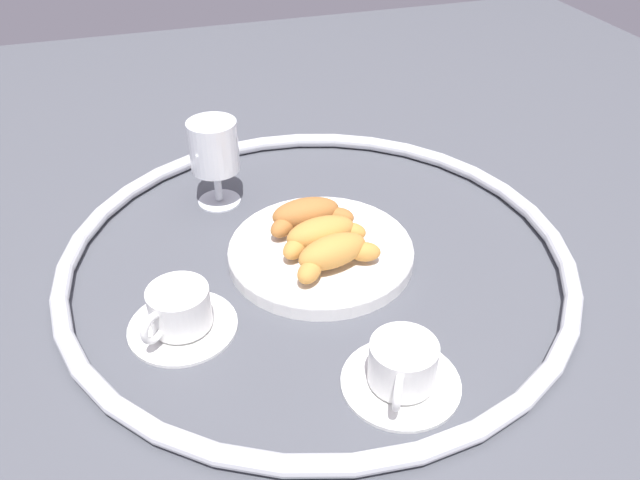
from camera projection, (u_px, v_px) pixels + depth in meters
name	position (u px, v px, depth m)	size (l,w,h in m)	color
ground_plane	(317.00, 259.00, 0.90)	(2.20, 2.20, 0.00)	#4C4F56
table_chrome_rim	(317.00, 253.00, 0.90)	(0.72, 0.72, 0.02)	silver
pastry_plate	(320.00, 250.00, 0.90)	(0.26, 0.26, 0.02)	white
croissant_large	(309.00, 214.00, 0.92)	(0.14, 0.06, 0.04)	#AD6B33
croissant_small	(321.00, 233.00, 0.88)	(0.14, 0.07, 0.04)	#CC893D
croissant_extra	(334.00, 254.00, 0.84)	(0.13, 0.08, 0.04)	#CC893D
coffee_cup_near	(402.00, 369.00, 0.70)	(0.14, 0.14, 0.06)	white
coffee_cup_far	(180.00, 313.00, 0.77)	(0.14, 0.14, 0.06)	white
juice_glass_left	(214.00, 149.00, 0.97)	(0.08, 0.08, 0.14)	white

